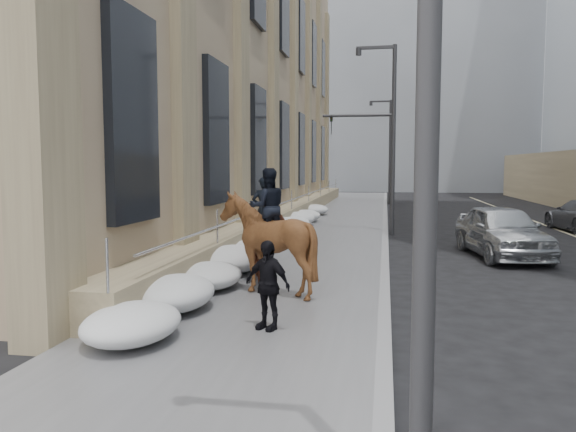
% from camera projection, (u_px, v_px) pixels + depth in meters
% --- Properties ---
extents(ground, '(140.00, 140.00, 0.00)m').
position_uv_depth(ground, '(247.00, 320.00, 10.81)').
color(ground, black).
rests_on(ground, ground).
extents(sidewalk, '(5.00, 80.00, 0.12)m').
position_uv_depth(sidewalk, '(313.00, 245.00, 20.62)').
color(sidewalk, '#525255').
rests_on(sidewalk, ground).
extents(curb, '(0.24, 80.00, 0.12)m').
position_uv_depth(curb, '(385.00, 247.00, 20.17)').
color(curb, slate).
rests_on(curb, ground).
extents(limestone_building, '(6.10, 44.00, 18.00)m').
position_uv_depth(limestone_building, '(241.00, 56.00, 30.50)').
color(limestone_building, '#897259').
rests_on(limestone_building, ground).
extents(bg_building_mid, '(30.00, 12.00, 28.00)m').
position_uv_depth(bg_building_mid, '(399.00, 74.00, 67.76)').
color(bg_building_mid, slate).
rests_on(bg_building_mid, ground).
extents(bg_building_far, '(24.00, 12.00, 20.00)m').
position_uv_depth(bg_building_far, '(327.00, 117.00, 81.59)').
color(bg_building_far, gray).
rests_on(bg_building_far, ground).
extents(streetlight_mid, '(1.71, 0.24, 8.00)m').
position_uv_depth(streetlight_mid, '(390.00, 127.00, 23.67)').
color(streetlight_mid, '#2D2D30').
rests_on(streetlight_mid, ground).
extents(streetlight_far, '(1.71, 0.24, 8.00)m').
position_uv_depth(streetlight_far, '(388.00, 145.00, 43.30)').
color(streetlight_far, '#2D2D30').
rests_on(streetlight_far, ground).
extents(traffic_signal, '(4.10, 0.22, 6.00)m').
position_uv_depth(traffic_signal, '(377.00, 147.00, 31.69)').
color(traffic_signal, '#2D2D30').
rests_on(traffic_signal, ground).
extents(snow_bank, '(1.70, 18.10, 0.76)m').
position_uv_depth(snow_bank, '(264.00, 240.00, 18.96)').
color(snow_bank, silver).
rests_on(snow_bank, sidewalk).
extents(mounted_horse_left, '(1.39, 2.28, 2.57)m').
position_uv_depth(mounted_horse_left, '(268.00, 239.00, 14.17)').
color(mounted_horse_left, '#4A2316').
rests_on(mounted_horse_left, sidewalk).
extents(mounted_horse_right, '(2.50, 2.62, 2.79)m').
position_uv_depth(mounted_horse_right, '(267.00, 239.00, 12.42)').
color(mounted_horse_right, '#452813').
rests_on(mounted_horse_right, sidewalk).
extents(pedestrian, '(0.99, 0.73, 1.56)m').
position_uv_depth(pedestrian, '(267.00, 285.00, 9.71)').
color(pedestrian, black).
rests_on(pedestrian, sidewalk).
extents(car_silver, '(2.71, 5.26, 1.71)m').
position_uv_depth(car_silver, '(502.00, 231.00, 18.17)').
color(car_silver, '#B6BABF').
rests_on(car_silver, ground).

